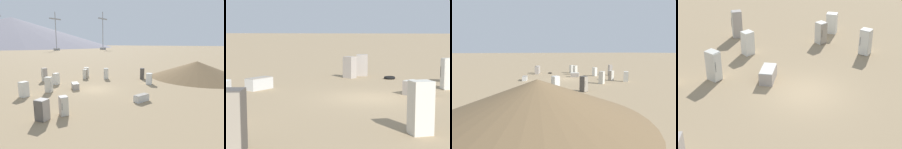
% 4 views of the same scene
% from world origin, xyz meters
% --- Properties ---
extents(ground_plane, '(1000.00, 1000.00, 0.00)m').
position_xyz_m(ground_plane, '(0.00, 0.00, 0.00)').
color(ground_plane, '#9E8460').
extents(dirt_mound, '(14.41, 14.41, 2.68)m').
position_xyz_m(dirt_mound, '(15.04, -8.54, 1.34)').
color(dirt_mound, brown).
rests_on(dirt_mound, ground_plane).
extents(discarded_fridge_0, '(1.45, 1.64, 0.75)m').
position_xyz_m(discarded_fridge_0, '(-1.26, 2.17, 0.37)').
color(discarded_fridge_0, '#A89E93').
rests_on(discarded_fridge_0, ground_plane).
extents(discarded_fridge_1, '(0.99, 0.98, 1.51)m').
position_xyz_m(discarded_fridge_1, '(5.83, 7.00, 0.75)').
color(discarded_fridge_1, silver).
rests_on(discarded_fridge_1, ground_plane).
extents(discarded_fridge_2, '(0.80, 0.80, 1.55)m').
position_xyz_m(discarded_fridge_2, '(-1.05, 6.08, 0.77)').
color(discarded_fridge_2, silver).
rests_on(discarded_fridge_2, ground_plane).
extents(discarded_fridge_3, '(0.85, 0.94, 1.48)m').
position_xyz_m(discarded_fridge_3, '(-7.29, -3.01, 0.74)').
color(discarded_fridge_3, '#A89E93').
rests_on(discarded_fridge_3, ground_plane).
extents(discarded_fridge_4, '(0.82, 0.91, 1.74)m').
position_xyz_m(discarded_fridge_4, '(-3.96, 3.57, 0.87)').
color(discarded_fridge_4, beige).
rests_on(discarded_fridge_4, ground_plane).
extents(discarded_fridge_5, '(0.91, 0.93, 1.50)m').
position_xyz_m(discarded_fridge_5, '(6.35, -4.15, 0.75)').
color(discarded_fridge_5, white).
rests_on(discarded_fridge_5, ground_plane).
extents(discarded_fridge_6, '(0.88, 0.76, 1.71)m').
position_xyz_m(discarded_fridge_6, '(9.05, -1.83, 0.85)').
color(discarded_fridge_6, '#4C4742').
rests_on(discarded_fridge_6, ground_plane).
extents(discarded_fridge_7, '(0.84, 0.82, 1.59)m').
position_xyz_m(discarded_fridge_7, '(-6.56, 4.13, 0.80)').
color(discarded_fridge_7, silver).
rests_on(discarded_fridge_7, ground_plane).
extents(discarded_fridge_8, '(0.74, 0.76, 1.50)m').
position_xyz_m(discarded_fridge_8, '(4.15, 5.65, 0.75)').
color(discarded_fridge_8, beige).
rests_on(discarded_fridge_8, ground_plane).
extents(discarded_fridge_9, '(1.68, 1.07, 0.67)m').
position_xyz_m(discarded_fridge_9, '(-0.89, -6.49, 0.34)').
color(discarded_fridge_9, silver).
rests_on(discarded_fridge_9, ground_plane).
extents(discarded_fridge_10, '(0.77, 0.66, 1.95)m').
position_xyz_m(discarded_fridge_10, '(-0.72, 9.19, 0.98)').
color(discarded_fridge_10, '#A89E93').
rests_on(discarded_fridge_10, ground_plane).
extents(discarded_fridge_11, '(0.91, 0.94, 1.54)m').
position_xyz_m(discarded_fridge_11, '(-8.80, -2.48, 0.77)').
color(discarded_fridge_11, '#A89E93').
rests_on(discarded_fridge_11, ground_plane).
extents(discarded_fridge_12, '(0.87, 0.88, 1.70)m').
position_xyz_m(discarded_fridge_12, '(5.80, 2.79, 0.85)').
color(discarded_fridge_12, beige).
rests_on(discarded_fridge_12, ground_plane).
extents(scrap_tire, '(0.77, 0.77, 0.18)m').
position_xyz_m(scrap_tire, '(-7.52, -0.26, 0.09)').
color(scrap_tire, black).
rests_on(scrap_tire, ground_plane).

